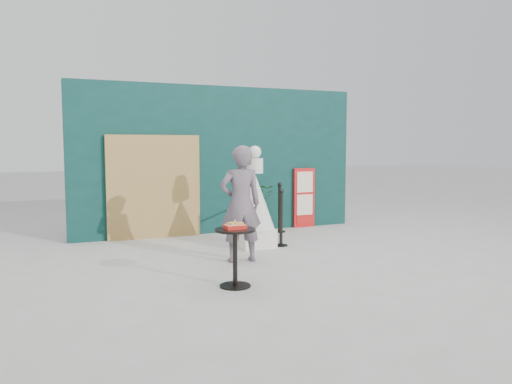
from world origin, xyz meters
The scene contains 10 objects.
ground centered at (0.00, 0.00, 0.00)m, with size 60.00×60.00×0.00m, color #ADAAA5.
back_wall centered at (0.00, 3.15, 1.50)m, with size 6.00×0.30×3.00m, color #0A2F2B.
bamboo_fence centered at (-1.40, 2.94, 1.00)m, with size 1.80×0.08×2.00m, color tan.
woman centered at (-0.57, 0.46, 0.90)m, with size 0.66×0.43×1.80m, color #645662.
menu_board centered at (1.90, 2.95, 0.65)m, with size 0.50×0.07×1.30m.
statue centered at (0.06, 1.39, 0.73)m, with size 0.70×0.70×1.79m.
cafe_table centered at (-1.15, -0.82, 0.50)m, with size 0.52×0.52×0.75m.
food_basket centered at (-1.15, -0.81, 0.79)m, with size 0.26×0.19×0.11m.
planter centered at (0.76, 2.81, 0.57)m, with size 0.58×0.50×0.98m.
stanchion_barrier centered at (0.82, 1.93, 0.49)m, with size 0.84×1.54×1.03m.
Camera 1 is at (-3.35, -6.66, 1.81)m, focal length 35.00 mm.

